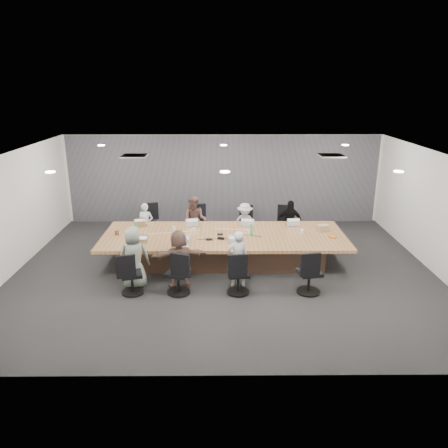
{
  "coord_description": "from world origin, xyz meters",
  "views": [
    {
      "loc": [
        -0.08,
        -9.71,
        4.32
      ],
      "look_at": [
        0.0,
        0.4,
        1.05
      ],
      "focal_mm": 35.0,
      "sensor_mm": 36.0,
      "label": 1
    }
  ],
  "objects_px": {
    "laptop_5": "(181,246)",
    "canvas_bag": "(323,228)",
    "laptop_0": "(142,225)",
    "person_4": "(134,257)",
    "person_2": "(245,224)",
    "laptop_3": "(293,224)",
    "laptop_2": "(246,224)",
    "bottle_clear": "(174,231)",
    "chair_1": "(196,226)",
    "snack_packet": "(332,237)",
    "chair_3": "(287,227)",
    "chair_4": "(132,278)",
    "chair_7": "(309,276)",
    "stapler": "(221,238)",
    "person_0": "(146,224)",
    "person_5": "(179,259)",
    "person_3": "(289,222)",
    "person_6": "(238,259)",
    "bottle_green_right": "(252,230)",
    "laptop_6": "(237,246)",
    "chair_5": "(178,277)",
    "laptop_4": "(138,246)",
    "laptop_1": "(194,224)",
    "bottle_green_left": "(136,227)",
    "mug_brown": "(117,233)",
    "person_1": "(195,220)",
    "chair_6": "(238,277)",
    "conference_table": "(224,247)",
    "chair_2": "(244,227)",
    "chair_0": "(148,225)"
  },
  "relations": [
    {
      "from": "chair_7",
      "to": "person_4",
      "type": "xyz_separation_m",
      "value": [
        -3.79,
        0.35,
        0.3
      ]
    },
    {
      "from": "chair_3",
      "to": "bottle_clear",
      "type": "bearing_deg",
      "value": 44.73
    },
    {
      "from": "person_0",
      "to": "stapler",
      "type": "xyz_separation_m",
      "value": [
        2.09,
        -1.7,
        0.19
      ]
    },
    {
      "from": "laptop_0",
      "to": "bottle_green_right",
      "type": "xyz_separation_m",
      "value": [
        2.85,
        -0.85,
        0.13
      ]
    },
    {
      "from": "chair_6",
      "to": "laptop_4",
      "type": "xyz_separation_m",
      "value": [
        -2.27,
        0.9,
        0.37
      ]
    },
    {
      "from": "laptop_6",
      "to": "snack_packet",
      "type": "xyz_separation_m",
      "value": [
        2.35,
        0.56,
        0.01
      ]
    },
    {
      "from": "person_4",
      "to": "stapler",
      "type": "xyz_separation_m",
      "value": [
        1.9,
        1.0,
        0.07
      ]
    },
    {
      "from": "chair_6",
      "to": "person_2",
      "type": "xyz_separation_m",
      "value": [
        0.3,
        3.05,
        0.21
      ]
    },
    {
      "from": "laptop_3",
      "to": "bottle_green_right",
      "type": "height_order",
      "value": "bottle_green_right"
    },
    {
      "from": "person_2",
      "to": "laptop_3",
      "type": "bearing_deg",
      "value": -13.09
    },
    {
      "from": "chair_5",
      "to": "person_2",
      "type": "xyz_separation_m",
      "value": [
        1.58,
        3.05,
        0.2
      ]
    },
    {
      "from": "laptop_2",
      "to": "person_1",
      "type": "bearing_deg",
      "value": -11.74
    },
    {
      "from": "laptop_2",
      "to": "bottle_clear",
      "type": "relative_size",
      "value": 1.52
    },
    {
      "from": "chair_5",
      "to": "chair_3",
      "type": "bearing_deg",
      "value": 69.31
    },
    {
      "from": "chair_3",
      "to": "person_3",
      "type": "relative_size",
      "value": 0.6
    },
    {
      "from": "snack_packet",
      "to": "person_4",
      "type": "bearing_deg",
      "value": -166.51
    },
    {
      "from": "laptop_5",
      "to": "canvas_bag",
      "type": "relative_size",
      "value": 1.11
    },
    {
      "from": "person_6",
      "to": "bottle_green_right",
      "type": "relative_size",
      "value": 4.69
    },
    {
      "from": "chair_0",
      "to": "chair_5",
      "type": "height_order",
      "value": "chair_0"
    },
    {
      "from": "mug_brown",
      "to": "laptop_1",
      "type": "bearing_deg",
      "value": 23.3
    },
    {
      "from": "chair_7",
      "to": "person_6",
      "type": "distance_m",
      "value": 1.58
    },
    {
      "from": "chair_3",
      "to": "laptop_2",
      "type": "distance_m",
      "value": 1.58
    },
    {
      "from": "laptop_0",
      "to": "stapler",
      "type": "relative_size",
      "value": 1.78
    },
    {
      "from": "laptop_3",
      "to": "laptop_4",
      "type": "xyz_separation_m",
      "value": [
        -3.82,
        -1.6,
        0.0
      ]
    },
    {
      "from": "chair_0",
      "to": "chair_6",
      "type": "height_order",
      "value": "chair_0"
    },
    {
      "from": "person_0",
      "to": "person_5",
      "type": "distance_m",
      "value": 2.95
    },
    {
      "from": "laptop_1",
      "to": "person_4",
      "type": "distance_m",
      "value": 2.46
    },
    {
      "from": "chair_4",
      "to": "laptop_0",
      "type": "bearing_deg",
      "value": 78.64
    },
    {
      "from": "chair_2",
      "to": "person_1",
      "type": "xyz_separation_m",
      "value": [
        -1.39,
        -0.35,
        0.32
      ]
    },
    {
      "from": "person_0",
      "to": "laptop_1",
      "type": "xyz_separation_m",
      "value": [
        1.37,
        -0.55,
        0.17
      ]
    },
    {
      "from": "chair_1",
      "to": "snack_packet",
      "type": "distance_m",
      "value": 3.96
    },
    {
      "from": "chair_7",
      "to": "stapler",
      "type": "relative_size",
      "value": 4.79
    },
    {
      "from": "conference_table",
      "to": "laptop_3",
      "type": "height_order",
      "value": "laptop_3"
    },
    {
      "from": "bottle_clear",
      "to": "laptop_6",
      "type": "bearing_deg",
      "value": -27.3
    },
    {
      "from": "person_5",
      "to": "laptop_6",
      "type": "xyz_separation_m",
      "value": [
        1.28,
        0.55,
        0.09
      ]
    },
    {
      "from": "chair_5",
      "to": "bottle_green_right",
      "type": "xyz_separation_m",
      "value": [
        1.67,
        1.65,
        0.49
      ]
    },
    {
      "from": "laptop_4",
      "to": "person_2",
      "type": "bearing_deg",
      "value": 31.37
    },
    {
      "from": "person_5",
      "to": "chair_4",
      "type": "bearing_deg",
      "value": 8.51
    },
    {
      "from": "chair_5",
      "to": "laptop_5",
      "type": "bearing_deg",
      "value": 109.05
    },
    {
      "from": "laptop_2",
      "to": "chair_5",
      "type": "bearing_deg",
      "value": 67.59
    },
    {
      "from": "bottle_green_left",
      "to": "mug_brown",
      "type": "bearing_deg",
      "value": -148.77
    },
    {
      "from": "person_4",
      "to": "bottle_green_right",
      "type": "distance_m",
      "value": 2.97
    },
    {
      "from": "laptop_5",
      "to": "chair_3",
      "type": "bearing_deg",
      "value": 33.7
    },
    {
      "from": "chair_3",
      "to": "laptop_3",
      "type": "relative_size",
      "value": 2.26
    },
    {
      "from": "laptop_0",
      "to": "person_4",
      "type": "height_order",
      "value": "person_4"
    },
    {
      "from": "bottle_green_left",
      "to": "bottle_green_right",
      "type": "xyz_separation_m",
      "value": [
        2.9,
        -0.31,
        0.01
      ]
    },
    {
      "from": "chair_3",
      "to": "chair_4",
      "type": "xyz_separation_m",
      "value": [
        -3.82,
        -3.4,
        -0.01
      ]
    },
    {
      "from": "chair_5",
      "to": "person_4",
      "type": "height_order",
      "value": "person_4"
    },
    {
      "from": "chair_2",
      "to": "chair_4",
      "type": "bearing_deg",
      "value": 35.14
    },
    {
      "from": "chair_5",
      "to": "laptop_4",
      "type": "bearing_deg",
      "value": 156.73
    }
  ]
}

